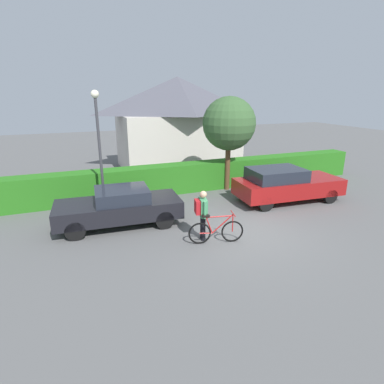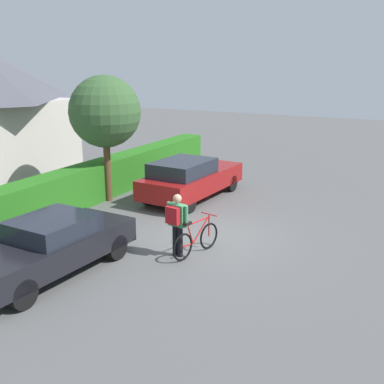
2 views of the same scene
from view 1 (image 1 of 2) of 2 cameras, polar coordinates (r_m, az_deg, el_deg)
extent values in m
plane|color=#575757|center=(10.50, 8.86, -7.12)|extent=(60.00, 60.00, 0.00)
cube|color=#266C1A|center=(14.45, -0.72, 2.73)|extent=(17.91, 0.90, 1.27)
cube|color=beige|center=(19.30, -2.53, 9.33)|extent=(6.75, 4.05, 3.13)
pyramid|color=#4C4C56|center=(19.09, -2.64, 17.07)|extent=(7.09, 4.26, 2.07)
cube|color=black|center=(10.94, -13.09, -2.99)|extent=(4.23, 1.92, 0.57)
cube|color=#1E232D|center=(10.79, -12.55, -0.47)|extent=(1.83, 1.57, 0.41)
cylinder|color=black|center=(11.90, -6.59, -2.39)|extent=(0.63, 0.22, 0.62)
cylinder|color=black|center=(10.54, -4.98, -5.04)|extent=(0.63, 0.22, 0.62)
cylinder|color=black|center=(11.73, -20.17, -3.70)|extent=(0.63, 0.22, 0.62)
cylinder|color=black|center=(10.36, -20.39, -6.59)|extent=(0.63, 0.22, 0.62)
cube|color=maroon|center=(13.65, 17.02, 0.96)|extent=(4.48, 2.05, 0.65)
cube|color=#1E232D|center=(13.17, 15.03, 3.10)|extent=(2.24, 1.69, 0.48)
cylinder|color=black|center=(15.22, 19.86, 1.08)|extent=(0.60, 0.22, 0.59)
cylinder|color=black|center=(14.06, 23.73, -0.71)|extent=(0.60, 0.22, 0.59)
cylinder|color=black|center=(13.64, 9.86, 0.04)|extent=(0.60, 0.22, 0.59)
cylinder|color=black|center=(12.34, 13.24, -2.09)|extent=(0.60, 0.22, 0.59)
torus|color=black|center=(9.67, 7.31, -7.08)|extent=(0.68, 0.21, 0.68)
torus|color=black|center=(9.47, 1.40, -7.49)|extent=(0.68, 0.21, 0.68)
cylinder|color=#B21E1E|center=(9.49, 5.55, -5.75)|extent=(0.64, 0.18, 0.60)
cylinder|color=#B21E1E|center=(9.41, 3.11, -5.99)|extent=(0.24, 0.09, 0.55)
cylinder|color=#B21E1E|center=(9.37, 4.85, -4.46)|extent=(0.76, 0.21, 0.05)
cylinder|color=#B21E1E|center=(9.51, 2.54, -7.47)|extent=(0.38, 0.12, 0.05)
cylinder|color=#B21E1E|center=(9.56, 7.37, -5.58)|extent=(0.04, 0.04, 0.55)
cube|color=black|center=(9.28, 2.53, -4.34)|extent=(0.24, 0.15, 0.06)
cylinder|color=#B21E1E|center=(9.45, 7.44, -3.88)|extent=(0.14, 0.49, 0.03)
cylinder|color=black|center=(9.81, 1.87, -6.27)|extent=(0.13, 0.13, 0.78)
cylinder|color=black|center=(9.67, 2.07, -6.65)|extent=(0.13, 0.13, 0.78)
cube|color=#3F8C59|center=(9.49, 2.01, -2.80)|extent=(0.29, 0.48, 0.55)
sphere|color=tan|center=(9.35, 2.04, -0.44)|extent=(0.21, 0.21, 0.21)
cylinder|color=#3F8C59|center=(9.73, 1.68, -2.16)|extent=(0.09, 0.09, 0.52)
cylinder|color=#3F8C59|center=(9.23, 2.36, -3.31)|extent=(0.09, 0.09, 0.52)
cube|color=#B0191E|center=(9.44, 1.06, -2.69)|extent=(0.23, 0.39, 0.42)
cylinder|color=#38383D|center=(11.97, -16.23, 5.99)|extent=(0.10, 0.10, 4.17)
sphere|color=#F2EDCC|center=(11.74, -17.18, 16.58)|extent=(0.28, 0.28, 0.28)
cylinder|color=brown|center=(14.59, 6.45, 4.88)|extent=(0.23, 0.23, 2.32)
sphere|color=#365A30|center=(14.29, 6.71, 12.19)|extent=(2.36, 2.36, 2.36)
camera|label=2|loc=(6.70, -87.85, 3.38)|focal=45.06mm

